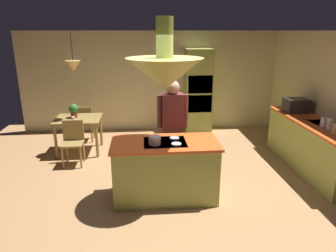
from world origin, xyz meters
The scene contains 17 objects.
ground centered at (0.00, 0.00, 0.00)m, with size 8.16×8.16×0.00m, color #AD7F51.
wall_back centered at (0.00, 3.45, 1.27)m, with size 6.80×0.10×2.55m, color beige.
kitchen_island centered at (0.00, -0.20, 0.47)m, with size 1.63×0.81×0.96m.
counter_run_right centered at (2.84, 0.60, 0.48)m, with size 0.73×2.55×0.94m.
oven_tower centered at (1.10, 3.04, 1.06)m, with size 0.66×0.62×2.13m.
dining_table centered at (-1.70, 1.90, 0.65)m, with size 0.95×0.83×0.76m.
person_at_island centered at (0.19, 0.48, 1.02)m, with size 0.53×0.24×1.76m.
range_hood centered at (0.00, -0.20, 1.99)m, with size 1.10×1.10×1.00m.
pendant_light_over_table centered at (-1.70, 1.90, 1.86)m, with size 0.32×0.32×0.82m.
chair_facing_island centered at (-1.70, 1.27, 0.50)m, with size 0.40×0.40×0.87m.
chair_by_back_wall centered at (-1.70, 2.53, 0.50)m, with size 0.40×0.40×0.87m.
potted_plant_on_table centered at (-1.79, 1.95, 0.93)m, with size 0.20×0.20×0.30m.
cup_on_table centered at (-1.75, 1.69, 0.81)m, with size 0.07×0.07×0.09m, color white.
canister_sugar centered at (2.84, 0.15, 1.03)m, with size 0.11×0.11×0.19m, color silver.
canister_tea centered at (2.84, 0.33, 1.02)m, with size 0.12×0.12×0.17m, color silver.
microwave_on_counter centered at (2.84, 1.35, 1.08)m, with size 0.46×0.36×0.28m, color #232326.
cooking_pot_on_cooktop centered at (-0.16, -0.33, 1.02)m, with size 0.18×0.18×0.12m, color #B2B2B7.
Camera 1 is at (-0.34, -4.55, 2.55)m, focal length 32.82 mm.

